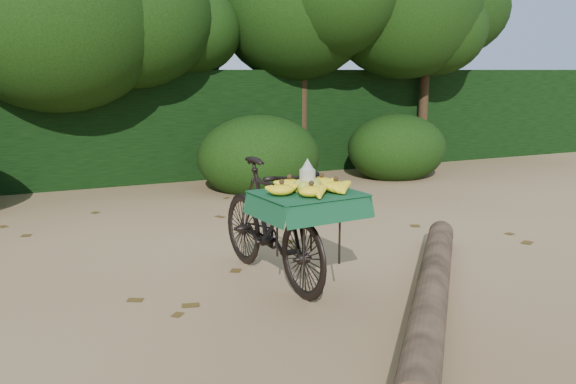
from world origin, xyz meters
name	(u,v)px	position (x,y,z in m)	size (l,w,h in m)	color
ground	(285,297)	(0.00, 0.00, 0.00)	(80.00, 80.00, 0.00)	tan
vendor_bicycle	(272,220)	(0.06, 0.41, 0.54)	(0.81, 1.84, 1.06)	black
fallen_log	(432,288)	(0.99, -0.60, 0.13)	(0.25, 0.25, 3.48)	brown
hedge_backdrop	(133,124)	(0.00, 6.30, 0.90)	(26.00, 1.80, 1.80)	black
tree_row	(96,56)	(-0.65, 5.50, 2.00)	(14.50, 2.00, 4.00)	black
bush_clumps	(195,164)	(0.50, 4.30, 0.45)	(8.80, 1.70, 0.90)	black
leaf_litter	(255,273)	(0.00, 0.65, 0.01)	(7.00, 7.30, 0.01)	#4D3714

